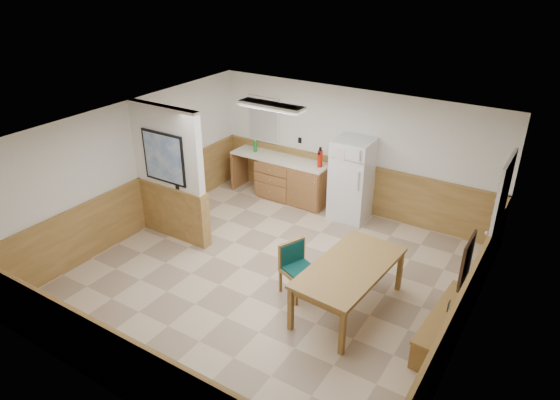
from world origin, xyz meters
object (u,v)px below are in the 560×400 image
Objects in this scene: dining_table at (350,271)px; fire_extinguisher at (320,158)px; dining_chair at (296,264)px; soap_bottle at (255,146)px; refrigerator at (352,179)px; dining_bench at (445,319)px.

fire_extinguisher reaches higher than dining_table.
soap_bottle reaches higher than dining_chair.
dining_chair is 3.43× the size of soap_bottle.
refrigerator is at bearing 118.78° from dining_table.
dining_chair reaches higher than dining_bench.
dining_chair is at bearing -84.79° from refrigerator.
dining_bench is (2.60, -2.56, -0.47)m from refrigerator.
refrigerator reaches higher than dining_table.
refrigerator is 3.69m from dining_bench.
refrigerator reaches higher than fire_extinguisher.
soap_bottle reaches higher than dining_table.
dining_bench is (1.40, 0.08, -0.32)m from dining_table.
soap_bottle is at bearing 175.46° from fire_extinguisher.
refrigerator is 1.00× the size of dining_bench.
soap_bottle is at bearing 157.11° from dining_chair.
dining_chair is at bearing -45.98° from soap_bottle.
dining_bench is at bearing -42.46° from fire_extinguisher.
dining_chair reaches higher than dining_table.
dining_table is at bearing -37.47° from soap_bottle.
refrigerator is 0.79m from fire_extinguisher.
dining_table is 1.20× the size of dining_bench.
dining_table is 4.47m from soap_bottle.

